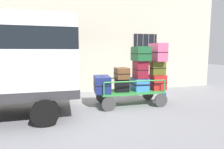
{
  "coord_description": "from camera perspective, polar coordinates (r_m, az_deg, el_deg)",
  "views": [
    {
      "loc": [
        -1.8,
        -6.34,
        1.89
      ],
      "look_at": [
        -0.18,
        -0.18,
        1.11
      ],
      "focal_mm": 30.21,
      "sensor_mm": 36.0,
      "label": 1
    }
  ],
  "objects": [
    {
      "name": "ground_plane",
      "position": [
        6.85,
        1.09,
        -9.05
      ],
      "size": [
        40.0,
        40.0,
        0.0
      ],
      "primitive_type": "plane",
      "color": "gray"
    },
    {
      "name": "building_wall",
      "position": [
        9.08,
        -3.32,
        10.78
      ],
      "size": [
        12.0,
        0.38,
        5.0
      ],
      "color": "#BCB29E",
      "rests_on": "ground"
    },
    {
      "name": "luggage_cart",
      "position": [
        6.74,
        5.63,
        -5.8
      ],
      "size": [
        2.3,
        1.08,
        0.51
      ],
      "color": "#2D8438",
      "rests_on": "ground"
    },
    {
      "name": "cart_railing",
      "position": [
        6.65,
        5.68,
        -1.96
      ],
      "size": [
        2.17,
        0.94,
        0.43
      ],
      "color": "#2D8438",
      "rests_on": "luggage_cart"
    },
    {
      "name": "suitcase_left_bottom",
      "position": [
        6.42,
        -3.06,
        -2.93
      ],
      "size": [
        0.59,
        0.9,
        0.56
      ],
      "color": "navy",
      "rests_on": "luggage_cart"
    },
    {
      "name": "suitcase_midleft_bottom",
      "position": [
        6.54,
        2.95,
        -3.24
      ],
      "size": [
        0.5,
        0.44,
        0.45
      ],
      "color": "black",
      "rests_on": "luggage_cart"
    },
    {
      "name": "suitcase_midleft_middle",
      "position": [
        6.47,
        2.99,
        0.38
      ],
      "size": [
        0.45,
        0.54,
        0.38
      ],
      "color": "brown",
      "rests_on": "suitcase_midleft_bottom"
    },
    {
      "name": "suitcase_center_bottom",
      "position": [
        6.82,
        8.29,
        -2.89
      ],
      "size": [
        0.52,
        0.66,
        0.44
      ],
      "color": "#3372C6",
      "rests_on": "luggage_cart"
    },
    {
      "name": "suitcase_center_middle",
      "position": [
        6.71,
        8.53,
        1.51
      ],
      "size": [
        0.42,
        0.59,
        0.62
      ],
      "color": "maroon",
      "rests_on": "suitcase_center_bottom"
    },
    {
      "name": "suitcase_center_top",
      "position": [
        6.67,
        8.67,
        6.25
      ],
      "size": [
        0.5,
        0.71,
        0.49
      ],
      "color": "#194C28",
      "rests_on": "suitcase_center_middle"
    },
    {
      "name": "suitcase_midright_bottom",
      "position": [
        7.07,
        13.54,
        -2.28
      ],
      "size": [
        0.51,
        0.54,
        0.54
      ],
      "color": "#B21E1E",
      "rests_on": "luggage_cart"
    },
    {
      "name": "suitcase_midright_middle",
      "position": [
        7.0,
        13.7,
        1.89
      ],
      "size": [
        0.54,
        0.31,
        0.49
      ],
      "color": "#4C5119",
      "rests_on": "suitcase_midright_bottom"
    },
    {
      "name": "suitcase_midright_top",
      "position": [
        6.99,
        13.76,
        6.55
      ],
      "size": [
        0.41,
        0.72,
        0.64
      ],
      "color": "#CC4C72",
      "rests_on": "suitcase_midright_middle"
    },
    {
      "name": "backpack",
      "position": [
        7.52,
        15.14,
        -6.13
      ],
      "size": [
        0.27,
        0.22,
        0.44
      ],
      "color": "navy",
      "rests_on": "ground"
    }
  ]
}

